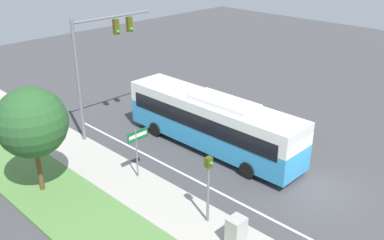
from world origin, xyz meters
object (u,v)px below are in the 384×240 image
bus (212,120)px  utility_cabinet (236,231)px  pedestrian_signal (208,180)px  street_sign (137,144)px  signal_gantry (99,53)px

bus → utility_cabinet: bearing=-131.6°
bus → pedestrian_signal: bus is taller
bus → street_sign: (-5.11, 0.46, 0.17)m
signal_gantry → utility_cabinet: signal_gantry is taller
signal_gantry → bus: bearing=-63.0°
bus → street_sign: 5.13m
pedestrian_signal → bus: bearing=40.6°
signal_gantry → pedestrian_signal: size_ratio=2.26×
bus → pedestrian_signal: 7.16m
street_sign → bus: bearing=-5.2°
utility_cabinet → pedestrian_signal: bearing=79.9°
signal_gantry → pedestrian_signal: (-2.28, -10.85, -2.99)m
pedestrian_signal → utility_cabinet: bearing=-100.1°
street_sign → utility_cabinet: (-0.65, -6.95, -1.24)m
bus → utility_cabinet: (-5.76, -6.49, -1.07)m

